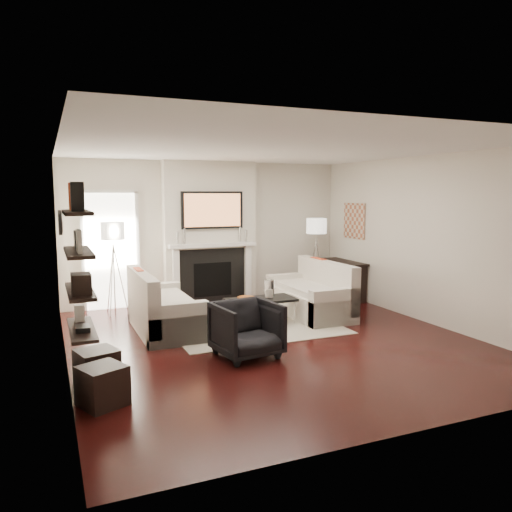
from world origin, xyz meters
name	(u,v)px	position (x,y,z in m)	size (l,w,h in m)	color
room_envelope	(273,247)	(0.00, 0.00, 1.35)	(6.00, 6.00, 6.00)	black
chimney_breast	(210,232)	(0.00, 2.88, 1.35)	(1.80, 0.25, 2.70)	silver
fireplace_surround	(213,276)	(0.00, 2.74, 0.52)	(1.30, 0.02, 1.04)	black
firebox	(213,279)	(0.00, 2.73, 0.45)	(0.75, 0.02, 0.65)	black
mantel_pilaster_l	(176,277)	(-0.72, 2.71, 0.55)	(0.12, 0.08, 1.10)	white
mantel_pilaster_r	(248,272)	(0.72, 2.71, 0.55)	(0.12, 0.08, 1.10)	white
mantel_shelf	(213,245)	(0.00, 2.69, 1.12)	(1.70, 0.18, 0.07)	white
tv_body	(212,210)	(0.00, 2.71, 1.78)	(1.20, 0.06, 0.70)	black
tv_screen	(213,210)	(0.00, 2.68, 1.78)	(1.10, 0.01, 0.62)	#BF723F
candlestick_l_tall	(185,236)	(-0.55, 2.70, 1.30)	(0.04, 0.04, 0.30)	silver
candlestick_l_short	(178,238)	(-0.68, 2.70, 1.27)	(0.04, 0.04, 0.24)	silver
candlestick_r_tall	(240,234)	(0.55, 2.70, 1.30)	(0.04, 0.04, 0.30)	silver
candlestick_r_short	(246,236)	(0.68, 2.70, 1.27)	(0.04, 0.04, 0.24)	silver
hallway_panel	(111,251)	(-1.85, 2.98, 1.05)	(0.90, 0.02, 2.10)	white
door_trim_l	(83,253)	(-2.33, 2.96, 1.05)	(0.06, 0.06, 2.16)	white
door_trim_r	(138,250)	(-1.37, 2.96, 1.05)	(0.06, 0.06, 2.16)	white
door_trim_top	(109,191)	(-1.85, 2.96, 2.13)	(1.02, 0.06, 0.06)	white
rug	(253,326)	(0.03, 0.81, 0.01)	(2.60, 2.00, 0.01)	#B4A993
loveseat_left_base	(165,317)	(-1.30, 1.10, 0.21)	(0.85, 1.80, 0.42)	beige
loveseat_left_back	(143,299)	(-1.63, 1.10, 0.53)	(0.18, 1.80, 0.80)	beige
loveseat_left_arm_n	(178,324)	(-1.30, 0.29, 0.30)	(0.85, 0.18, 0.60)	beige
loveseat_left_arm_s	(154,301)	(-1.30, 1.91, 0.30)	(0.85, 0.18, 0.60)	beige
loveseat_left_cushion	(168,300)	(-1.25, 1.10, 0.47)	(0.63, 1.44, 0.10)	beige
pillow_left_orange	(139,282)	(-1.63, 1.40, 0.73)	(0.10, 0.42, 0.42)	#B83816
pillow_left_charcoal	(146,290)	(-1.63, 0.80, 0.72)	(0.10, 0.40, 0.40)	black
loveseat_right_base	(309,303)	(1.23, 1.14, 0.21)	(0.85, 1.80, 0.42)	beige
loveseat_right_back	(326,284)	(1.57, 1.14, 0.53)	(0.18, 1.80, 0.80)	beige
loveseat_right_arm_n	(334,308)	(1.23, 0.33, 0.30)	(0.85, 0.18, 0.60)	beige
loveseat_right_arm_s	(288,290)	(1.23, 1.95, 0.30)	(0.85, 0.18, 0.60)	beige
loveseat_right_cushion	(307,288)	(1.18, 1.14, 0.47)	(0.63, 1.44, 0.10)	beige
pillow_right_orange	(318,270)	(1.57, 1.44, 0.73)	(0.10, 0.42, 0.42)	#B83816
pillow_right_charcoal	(336,275)	(1.57, 0.84, 0.72)	(0.10, 0.40, 0.40)	black
coffee_table	(261,300)	(0.20, 0.89, 0.40)	(1.10, 0.55, 0.04)	black
coffee_leg_nw	(236,319)	(-0.30, 0.67, 0.19)	(0.02, 0.02, 0.38)	silver
coffee_leg_ne	(295,313)	(0.70, 0.67, 0.19)	(0.02, 0.02, 0.38)	silver
coffee_leg_sw	(227,312)	(-0.30, 1.11, 0.19)	(0.02, 0.02, 0.38)	silver
coffee_leg_se	(283,307)	(0.70, 1.11, 0.19)	(0.02, 0.02, 0.38)	silver
hurricane_glass	(269,289)	(0.35, 0.89, 0.56)	(0.17, 0.17, 0.30)	white
hurricane_candle	(269,293)	(0.35, 0.89, 0.50)	(0.09, 0.09, 0.13)	white
copper_bowl	(246,298)	(-0.05, 0.89, 0.45)	(0.28, 0.28, 0.05)	#CD6622
armchair	(247,327)	(-0.59, -0.50, 0.39)	(0.76, 0.71, 0.78)	black
lamp_left_post	(114,279)	(-1.85, 2.59, 0.60)	(0.02, 0.02, 1.20)	silver
lamp_left_shade	(113,231)	(-1.85, 2.59, 1.45)	(0.40, 0.40, 0.30)	white
lamp_left_leg_a	(121,279)	(-1.74, 2.59, 0.60)	(0.02, 0.02, 1.25)	silver
lamp_left_leg_b	(110,279)	(-1.91, 2.68, 0.60)	(0.02, 0.02, 1.25)	silver
lamp_left_leg_c	(112,280)	(-1.91, 2.49, 0.60)	(0.02, 0.02, 1.25)	silver
lamp_right_post	(316,268)	(2.05, 2.36, 0.60)	(0.02, 0.02, 1.20)	silver
lamp_right_shade	(316,226)	(2.05, 2.36, 1.45)	(0.40, 0.40, 0.30)	white
lamp_right_leg_a	(321,268)	(2.16, 2.36, 0.60)	(0.02, 0.02, 1.25)	silver
lamp_right_leg_b	(311,268)	(2.00, 2.46, 0.60)	(0.02, 0.02, 1.25)	silver
lamp_right_leg_c	(316,269)	(1.99, 2.26, 0.60)	(0.02, 0.02, 1.25)	silver
console_top	(345,262)	(2.57, 2.12, 0.73)	(0.35, 1.20, 0.04)	black
console_leg_n	(360,285)	(2.57, 1.57, 0.35)	(0.30, 0.04, 0.71)	black
console_leg_s	(330,276)	(2.57, 2.67, 0.35)	(0.30, 0.04, 0.71)	black
wall_art	(354,221)	(2.73, 2.05, 1.55)	(0.03, 0.70, 0.70)	#AD7B56
shelf_bottom	(82,330)	(-2.62, -1.00, 0.70)	(0.25, 1.00, 0.04)	black
shelf_lower	(80,291)	(-2.62, -1.00, 1.10)	(0.25, 1.00, 0.04)	black
shelf_upper	(78,252)	(-2.62, -1.00, 1.50)	(0.25, 1.00, 0.04)	black
shelf_top	(77,212)	(-2.62, -1.00, 1.90)	(0.25, 1.00, 0.04)	black
decor_magfile_a	(77,197)	(-2.62, -1.23, 2.06)	(0.12, 0.10, 0.28)	black
decor_magfile_b	(75,196)	(-2.62, -0.82, 2.06)	(0.12, 0.10, 0.28)	#B83816
decor_frame_a	(79,241)	(-2.62, -1.18, 1.63)	(0.04, 0.30, 0.22)	white
decor_frame_b	(76,239)	(-2.62, -0.73, 1.61)	(0.04, 0.22, 0.18)	black
decor_wine_rack	(81,284)	(-2.62, -1.24, 1.22)	(0.18, 0.25, 0.20)	black
decor_box_small	(79,281)	(-2.62, -0.79, 1.18)	(0.15, 0.12, 0.12)	black
decor_books	(82,328)	(-2.62, -1.12, 0.74)	(0.14, 0.20, 0.05)	black
decor_box_tall	(79,313)	(-2.62, -0.70, 0.81)	(0.10, 0.10, 0.18)	white
clock_rim	(60,223)	(-2.73, 0.90, 1.70)	(0.34, 0.34, 0.04)	black
clock_face	(62,223)	(-2.71, 0.90, 1.70)	(0.29, 0.29, 0.01)	white
ottoman_near	(97,368)	(-2.47, -0.78, 0.20)	(0.40, 0.40, 0.40)	black
ottoman_far	(102,386)	(-2.47, -1.34, 0.20)	(0.40, 0.40, 0.40)	black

